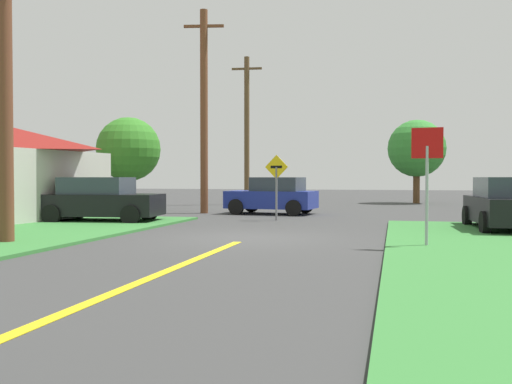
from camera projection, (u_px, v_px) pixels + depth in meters
name	position (u px, v px, depth m)	size (l,w,h in m)	color
ground_plane	(248.00, 238.00, 14.84)	(120.00, 120.00, 0.00)	#3C3C3C
lane_stripe_center	(87.00, 304.00, 7.08)	(0.20, 14.00, 0.01)	yellow
stop_sign	(427.00, 165.00, 12.57)	(0.69, 0.10, 2.73)	#9EA0A8
car_on_crossroad	(506.00, 204.00, 16.66)	(2.10, 4.25, 1.62)	black
parked_car_near_building	(101.00, 200.00, 19.94)	(4.36, 2.47, 1.62)	black
car_approaching_junction	(273.00, 196.00, 24.57)	(3.98, 2.48, 1.62)	navy
utility_pole_near	(5.00, 77.00, 13.26)	(1.79, 0.49, 7.81)	brown
utility_pole_mid	(204.00, 110.00, 25.06)	(1.79, 0.45, 9.12)	brown
utility_pole_far	(247.00, 129.00, 33.22)	(1.80, 0.31, 8.78)	brown
direction_sign	(276.00, 180.00, 20.86)	(0.90, 0.15, 2.46)	slate
oak_tree_left	(417.00, 149.00, 34.82)	(3.56, 3.56, 5.22)	brown
oak_tree_right	(129.00, 150.00, 26.67)	(3.04, 3.04, 4.49)	brown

